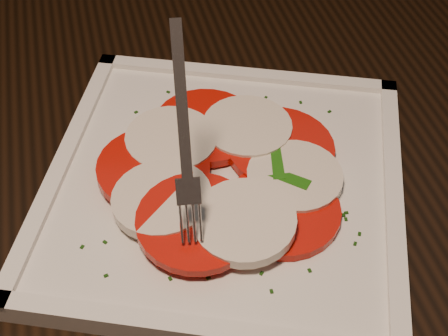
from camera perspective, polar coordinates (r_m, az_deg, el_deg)
ground at (r=1.41m, az=5.28°, el=-9.76°), size 6.00×6.00×0.00m
table at (r=0.69m, az=0.20°, el=-1.93°), size 1.28×0.92×0.75m
plate at (r=0.55m, az=-0.00°, el=-1.59°), size 0.38×0.38×0.01m
caprese_salad at (r=0.54m, az=-0.00°, el=-0.38°), size 0.24×0.25×0.03m
fork at (r=0.46m, az=-3.76°, el=3.92°), size 0.04×0.09×0.15m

